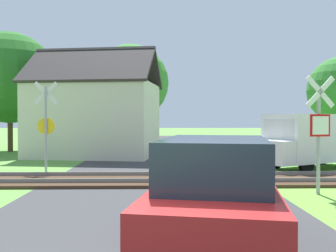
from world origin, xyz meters
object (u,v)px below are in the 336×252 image
mail_truck (312,139)px  parked_car (215,199)px  crossing_sign_far (46,122)px  tree_center (131,83)px  tree_left (10,78)px  stop_sign_near (319,128)px  house (95,117)px

mail_truck → parked_car: 11.30m
crossing_sign_far → tree_center: bearing=71.3°
tree_left → parked_car: tree_left is taller
stop_sign_near → tree_center: size_ratio=0.46×
parked_car → tree_center: bearing=109.1°
crossing_sign_far → tree_left: tree_left is taller
crossing_sign_far → tree_left: size_ratio=0.47×
tree_left → parked_car: 21.23m
house → tree_center: size_ratio=1.06×
house → parked_car: 16.06m
tree_center → mail_truck: (8.24, -9.78, -3.24)m
stop_sign_near → tree_left: bearing=-57.1°
tree_center → parked_car: (2.77, -19.67, -3.58)m
crossing_sign_far → mail_truck: 10.66m
stop_sign_near → tree_center: tree_center is taller
crossing_sign_far → tree_center: (2.35, 10.79, 2.53)m
tree_center → parked_car: tree_center is taller
tree_center → parked_car: size_ratio=1.65×
house → tree_center: 5.12m
stop_sign_near → parked_car: (-3.50, -4.66, -0.91)m
tree_left → mail_truck: bearing=-28.1°
crossing_sign_far → mail_truck: crossing_sign_far is taller
crossing_sign_far → tree_center: size_ratio=0.49×
crossing_sign_far → tree_left: bearing=112.0°
stop_sign_near → house: (-7.88, 10.74, 0.35)m
house → tree_left: bearing=162.4°
crossing_sign_far → tree_center: 11.32m
crossing_sign_far → stop_sign_near: bearing=-32.5°
crossing_sign_far → mail_truck: (10.59, 1.00, -0.71)m
house → tree_left: tree_left is taller
stop_sign_near → tree_left: 19.50m
mail_truck → house: bearing=32.9°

